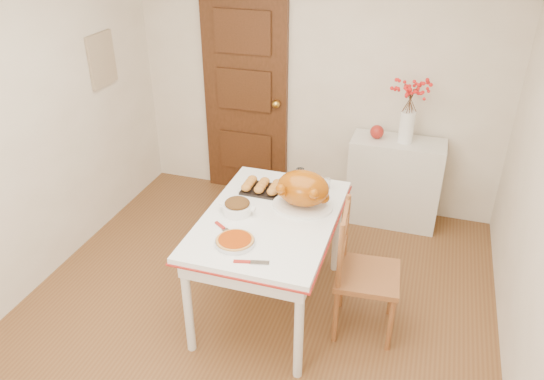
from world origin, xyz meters
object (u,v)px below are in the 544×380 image
(chair_oak, at_px, (368,273))
(pumpkin_pie, at_px, (235,241))
(sideboard, at_px, (394,182))
(turkey_platter, at_px, (303,190))
(kitchen_table, at_px, (270,262))

(chair_oak, height_order, pumpkin_pie, chair_oak)
(sideboard, relative_size, turkey_platter, 1.91)
(sideboard, xyz_separation_m, chair_oak, (-0.02, -1.52, 0.07))
(kitchen_table, relative_size, turkey_platter, 3.08)
(kitchen_table, relative_size, chair_oak, 1.37)
(pumpkin_pie, bearing_deg, kitchen_table, 74.40)
(kitchen_table, bearing_deg, pumpkin_pie, -105.60)
(pumpkin_pie, bearing_deg, chair_oak, 24.40)
(chair_oak, distance_m, turkey_platter, 0.72)
(sideboard, distance_m, chair_oak, 1.52)
(kitchen_table, distance_m, pumpkin_pie, 0.58)
(sideboard, distance_m, kitchen_table, 1.67)
(turkey_platter, bearing_deg, pumpkin_pie, -103.54)
(sideboard, xyz_separation_m, kitchen_table, (-0.73, -1.50, -0.02))
(kitchen_table, xyz_separation_m, turkey_platter, (0.18, 0.18, 0.54))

